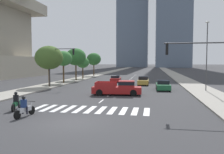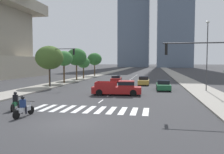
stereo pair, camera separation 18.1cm
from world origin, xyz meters
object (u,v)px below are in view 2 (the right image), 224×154
motorcycle_trailing (16,103)px  street_tree_fourth (83,63)px  street_tree_third (76,57)px  sedan_green_1 (163,86)px  street_tree_nearest (49,58)px  sedan_gold_2 (144,81)px  motorcycle_lead (24,108)px  street_tree_second (64,59)px  pickup_truck (119,88)px  street_lamp_east (207,51)px  traffic_signal_far (59,59)px  traffic_signal_near (202,60)px  street_tree_fifth (95,59)px  sedan_red_0 (116,79)px

motorcycle_trailing → street_tree_fourth: (-4.87, 33.36, 3.14)m
street_tree_third → street_tree_fourth: street_tree_third is taller
sedan_green_1 → street_tree_nearest: 17.46m
sedan_gold_2 → street_tree_third: (-14.04, 6.13, 4.26)m
motorcycle_lead → street_tree_second: street_tree_second is taller
street_tree_nearest → street_tree_third: 12.40m
pickup_truck → street_lamp_east: (10.64, 4.89, 4.38)m
traffic_signal_far → street_lamp_east: size_ratio=0.68×
street_tree_nearest → traffic_signal_far: bearing=-20.3°
traffic_signal_far → street_tree_third: (-1.85, 13.07, 0.64)m
pickup_truck → traffic_signal_near: 11.33m
traffic_signal_far → motorcycle_lead: bearing=-74.4°
motorcycle_trailing → street_tree_nearest: bearing=2.9°
street_lamp_east → street_tree_fifth: 36.34m
street_lamp_east → traffic_signal_far: bearing=177.4°
traffic_signal_near → street_tree_fourth: bearing=-58.4°
motorcycle_trailing → street_tree_fourth: 33.86m
traffic_signal_far → street_lamp_east: bearing=-2.6°
street_tree_second → motorcycle_trailing: bearing=-77.5°
pickup_truck → street_tree_nearest: size_ratio=0.94×
pickup_truck → street_tree_nearest: (-11.76, 6.51, 3.70)m
pickup_truck → motorcycle_trailing: bearing=-130.1°
street_tree_nearest → street_tree_second: (0.00, 5.69, -0.05)m
sedan_red_0 → street_tree_nearest: bearing=138.3°
sedan_gold_2 → street_tree_nearest: (-14.04, -6.26, 3.87)m
pickup_truck → street_tree_fourth: street_tree_fourth is taller
motorcycle_lead → sedan_green_1: size_ratio=0.49×
traffic_signal_near → street_tree_fifth: 45.61m
sedan_green_1 → traffic_signal_near: bearing=8.3°
motorcycle_lead → street_tree_second: size_ratio=0.37×
traffic_signal_near → street_tree_fifth: (-19.34, 41.30, 0.67)m
street_lamp_east → sedan_green_1: bearing=168.5°
street_tree_nearest → street_tree_fifth: street_tree_nearest is taller
sedan_green_1 → street_tree_third: bearing=-128.4°
pickup_truck → sedan_green_1: pickup_truck is taller
sedan_green_1 → sedan_gold_2: size_ratio=1.02×
sedan_gold_2 → street_tree_fifth: (-14.04, 20.73, 4.02)m
motorcycle_lead → traffic_signal_far: (-4.92, 17.55, 3.68)m
motorcycle_trailing → pickup_truck: pickup_truck is taller
sedan_red_0 → sedan_green_1: sedan_green_1 is taller
street_tree_fourth → traffic_signal_near: bearing=-58.4°
traffic_signal_far → street_tree_second: 6.64m
motorcycle_lead → pickup_truck: (4.99, 11.73, 0.23)m
pickup_truck → traffic_signal_near: (7.59, -7.80, 3.18)m
street_lamp_east → sedan_gold_2: bearing=136.7°
traffic_signal_near → traffic_signal_far: 22.17m
traffic_signal_far → street_tree_fifth: (-1.85, 27.67, 0.40)m
sedan_red_0 → street_tree_second: (-8.55, -5.19, 3.87)m
sedan_red_0 → street_tree_fourth: 11.03m
street_tree_second → street_tree_third: (0.00, 6.70, 0.44)m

